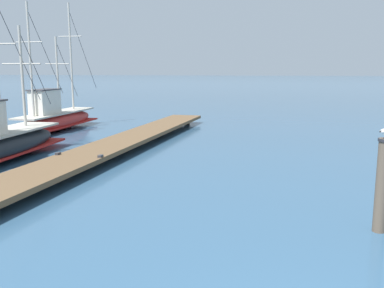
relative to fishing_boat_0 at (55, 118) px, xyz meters
The scene contains 3 objects.
floating_dock 7.05m from the fishing_boat_0, 38.56° to the right, with size 3.42×18.96×0.53m.
fishing_boat_0 is the anchor object (origin of this frame).
mooring_piling 18.35m from the fishing_boat_0, 41.47° to the right, with size 0.30×0.30×1.97m.
Camera 1 is at (-0.67, -3.36, 3.35)m, focal length 39.52 mm.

